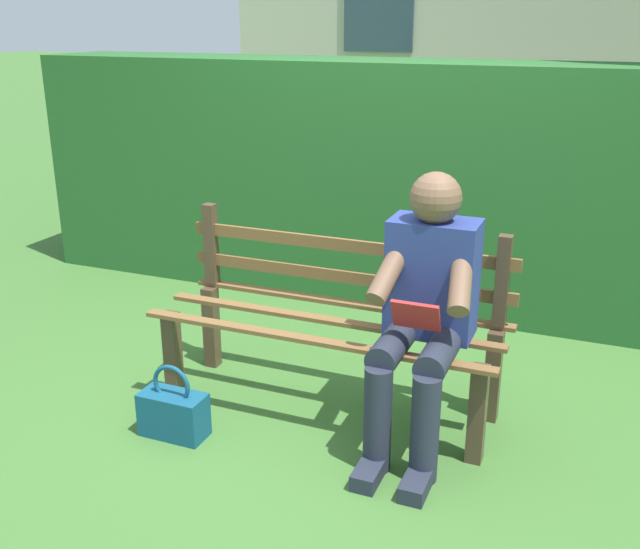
# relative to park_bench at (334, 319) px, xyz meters

# --- Properties ---
(ground) EXTENTS (60.00, 60.00, 0.00)m
(ground) POSITION_rel_park_bench_xyz_m (0.00, 0.07, -0.44)
(ground) COLOR #3D6B2D
(park_bench) EXTENTS (1.66, 0.53, 0.89)m
(park_bench) POSITION_rel_park_bench_xyz_m (0.00, 0.00, 0.00)
(park_bench) COLOR #4C3828
(park_bench) RESTS_ON ground
(person_seated) EXTENTS (0.44, 0.73, 1.20)m
(person_seated) POSITION_rel_park_bench_xyz_m (-0.48, 0.18, 0.20)
(person_seated) COLOR navy
(person_seated) RESTS_ON ground
(hedge_backdrop) EXTENTS (6.07, 0.74, 1.62)m
(hedge_backdrop) POSITION_rel_park_bench_xyz_m (-0.36, -1.54, 0.37)
(hedge_backdrop) COLOR #265B28
(hedge_backdrop) RESTS_ON ground
(handbag) EXTENTS (0.30, 0.15, 0.35)m
(handbag) POSITION_rel_park_bench_xyz_m (0.55, 0.57, -0.32)
(handbag) COLOR navy
(handbag) RESTS_ON ground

